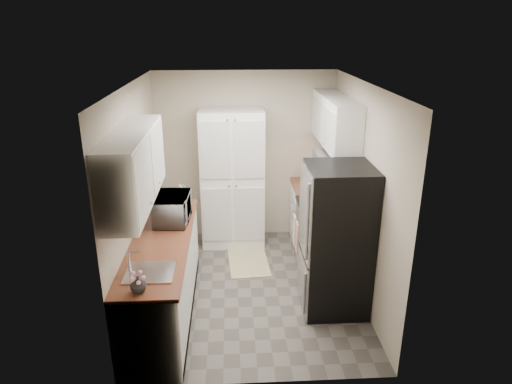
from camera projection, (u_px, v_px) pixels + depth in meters
The scene contains 16 objects.
ground at pixel (251, 288), 5.70m from camera, with size 3.20×3.20×0.00m, color #56514C.
room_shell at pixel (249, 164), 5.12m from camera, with size 2.64×3.24×2.52m.
pantry_cabinet at pixel (232, 179), 6.57m from camera, with size 0.90×0.55×2.00m, color white.
base_cabinet_left at pixel (164, 278), 5.09m from camera, with size 0.60×2.30×0.88m, color white.
countertop_left at pixel (161, 241), 4.93m from camera, with size 0.63×2.33×0.04m, color brown.
base_cabinet_right at pixel (314, 216), 6.71m from camera, with size 0.60×0.80×0.88m, color white.
countertop_right at pixel (315, 187), 6.55m from camera, with size 0.63×0.83×0.04m, color brown.
electric_range at pixel (324, 238), 5.95m from camera, with size 0.71×0.78×1.13m.
refrigerator at pixel (336, 240), 5.07m from camera, with size 0.70×0.72×1.70m, color #B7B7BC.
microwave at pixel (172, 208), 5.32m from camera, with size 0.57×0.39×0.32m, color #A6A6AB.
wine_bottle at pixel (158, 198), 5.73m from camera, with size 0.07×0.07×0.26m, color black.
flower_vase at pixel (138, 284), 3.93m from camera, with size 0.14×0.14×0.15m, color white.
cutting_board at pixel (185, 194), 5.84m from camera, with size 0.02×0.20×0.26m, color #458330.
toaster_oven at pixel (317, 175), 6.64m from camera, with size 0.32×0.40×0.23m, color #B8B7BC.
fruit_basket at pixel (318, 163), 6.60m from camera, with size 0.24×0.24×0.10m, color #FA5500, non-canonical shape.
kitchen_mat at pixel (248, 262), 6.31m from camera, with size 0.53×0.85×0.01m, color tan.
Camera 1 is at (-0.21, -4.92, 3.11)m, focal length 32.00 mm.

